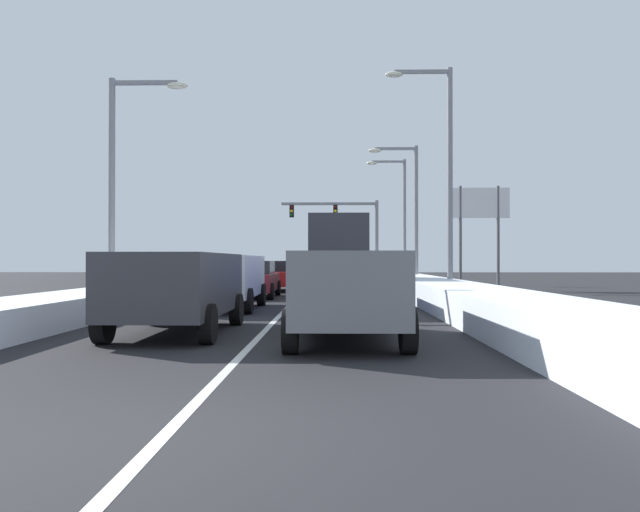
% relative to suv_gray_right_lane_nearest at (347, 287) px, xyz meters
% --- Properties ---
extents(ground_plane, '(120.00, 120.00, 0.00)m').
position_rel_suv_gray_right_lane_nearest_xyz_m(ground_plane, '(-1.73, 10.75, -1.02)').
color(ground_plane, black).
extents(lane_stripe_between_right_lane_and_center_lane, '(0.14, 47.56, 0.01)m').
position_rel_suv_gray_right_lane_nearest_xyz_m(lane_stripe_between_right_lane_and_center_lane, '(-1.73, 15.07, -1.01)').
color(lane_stripe_between_right_lane_and_center_lane, silver).
rests_on(lane_stripe_between_right_lane_and_center_lane, ground).
extents(snow_bank_right_shoulder, '(2.14, 47.56, 0.79)m').
position_rel_suv_gray_right_lane_nearest_xyz_m(snow_bank_right_shoulder, '(3.57, 15.07, -0.62)').
color(snow_bank_right_shoulder, silver).
rests_on(snow_bank_right_shoulder, ground).
extents(snow_bank_left_shoulder, '(2.19, 47.56, 0.66)m').
position_rel_suv_gray_right_lane_nearest_xyz_m(snow_bank_left_shoulder, '(-7.03, 15.07, -0.69)').
color(snow_bank_left_shoulder, silver).
rests_on(snow_bank_left_shoulder, ground).
extents(suv_gray_right_lane_nearest, '(2.16, 4.90, 1.67)m').
position_rel_suv_gray_right_lane_nearest_xyz_m(suv_gray_right_lane_nearest, '(0.00, 0.00, 0.00)').
color(suv_gray_right_lane_nearest, slate).
rests_on(suv_gray_right_lane_nearest, ground).
extents(suv_navy_right_lane_second, '(2.16, 4.90, 1.67)m').
position_rel_suv_gray_right_lane_nearest_xyz_m(suv_navy_right_lane_second, '(-0.18, 7.32, 0.00)').
color(suv_navy_right_lane_second, navy).
rests_on(suv_navy_right_lane_second, ground).
extents(box_truck_right_lane_third, '(2.53, 7.20, 3.36)m').
position_rel_suv_gray_right_lane_nearest_xyz_m(box_truck_right_lane_third, '(-0.03, 15.44, 0.88)').
color(box_truck_right_lane_third, '#B7BABF').
rests_on(box_truck_right_lane_third, ground).
extents(suv_black_right_lane_fourth, '(2.16, 4.90, 1.67)m').
position_rel_suv_gray_right_lane_nearest_xyz_m(suv_black_right_lane_fourth, '(0.04, 23.10, 0.00)').
color(suv_black_right_lane_fourth, black).
rests_on(suv_black_right_lane_fourth, ground).
extents(suv_charcoal_center_lane_nearest, '(2.16, 4.90, 1.67)m').
position_rel_suv_gray_right_lane_nearest_xyz_m(suv_charcoal_center_lane_nearest, '(-3.49, 1.12, 0.00)').
color(suv_charcoal_center_lane_nearest, '#38383D').
rests_on(suv_charcoal_center_lane_nearest, ground).
extents(suv_white_center_lane_second, '(2.16, 4.90, 1.67)m').
position_rel_suv_gray_right_lane_nearest_xyz_m(suv_white_center_lane_second, '(-3.63, 7.54, 0.00)').
color(suv_white_center_lane_second, silver).
rests_on(suv_white_center_lane_second, ground).
extents(sedan_maroon_center_lane_third, '(2.00, 4.50, 1.51)m').
position_rel_suv_gray_right_lane_nearest_xyz_m(sedan_maroon_center_lane_third, '(-3.55, 13.84, -0.25)').
color(sedan_maroon_center_lane_third, maroon).
rests_on(sedan_maroon_center_lane_third, ground).
extents(sedan_red_center_lane_fourth, '(2.00, 4.50, 1.51)m').
position_rel_suv_gray_right_lane_nearest_xyz_m(sedan_red_center_lane_fourth, '(-3.23, 19.58, -0.25)').
color(sedan_red_center_lane_fourth, maroon).
rests_on(sedan_red_center_lane_fourth, ground).
extents(traffic_light_gantry, '(7.54, 0.47, 6.20)m').
position_rel_suv_gray_right_lane_nearest_xyz_m(traffic_light_gantry, '(0.84, 36.67, 3.48)').
color(traffic_light_gantry, slate).
rests_on(traffic_light_gantry, ground).
extents(street_lamp_right_near, '(2.66, 0.36, 9.16)m').
position_rel_suv_gray_right_lane_nearest_xyz_m(street_lamp_right_near, '(4.05, 12.91, 4.39)').
color(street_lamp_right_near, gray).
rests_on(street_lamp_right_near, ground).
extents(street_lamp_right_mid, '(2.66, 0.36, 7.66)m').
position_rel_suv_gray_right_lane_nearest_xyz_m(street_lamp_right_mid, '(3.82, 21.55, 3.61)').
color(street_lamp_right_mid, gray).
rests_on(street_lamp_right_mid, ground).
extents(street_lamp_right_far, '(2.66, 0.36, 8.34)m').
position_rel_suv_gray_right_lane_nearest_xyz_m(street_lamp_right_far, '(4.23, 30.20, 3.96)').
color(street_lamp_right_far, gray).
rests_on(street_lamp_right_far, ground).
extents(street_lamp_left_mid, '(2.66, 0.36, 7.63)m').
position_rel_suv_gray_right_lane_nearest_xyz_m(street_lamp_left_mid, '(-7.28, 8.90, 3.59)').
color(street_lamp_left_mid, gray).
rests_on(street_lamp_left_mid, ground).
extents(roadside_sign_right, '(3.20, 0.16, 5.50)m').
position_rel_suv_gray_right_lane_nearest_xyz_m(roadside_sign_right, '(7.54, 21.51, 3.00)').
color(roadside_sign_right, '#59595B').
rests_on(roadside_sign_right, ground).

